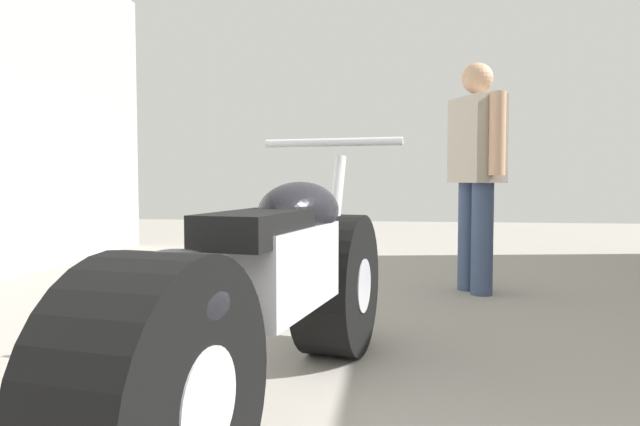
% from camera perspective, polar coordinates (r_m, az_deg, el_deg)
% --- Properties ---
extents(ground_plane, '(16.47, 16.47, 0.00)m').
position_cam_1_polar(ground_plane, '(3.15, 9.15, -11.58)').
color(ground_plane, gray).
extents(motorcycle_maroon_cruiser, '(0.74, 2.12, 0.99)m').
position_cam_1_polar(motorcycle_maroon_cruiser, '(1.99, -4.51, -8.43)').
color(motorcycle_maroon_cruiser, black).
rests_on(motorcycle_maroon_cruiser, ground_plane).
extents(mechanic_in_blue, '(0.38, 0.64, 1.62)m').
position_cam_1_polar(mechanic_in_blue, '(4.30, 14.95, 4.65)').
color(mechanic_in_blue, '#384766').
rests_on(mechanic_in_blue, ground_plane).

